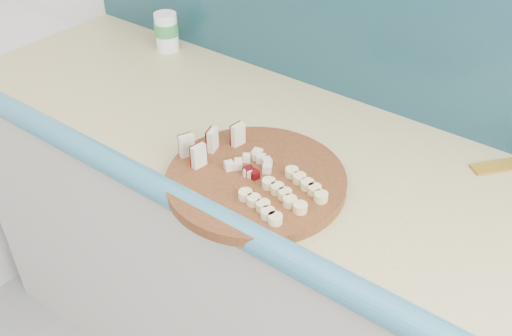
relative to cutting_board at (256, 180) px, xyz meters
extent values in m
cube|color=beige|center=(0.11, 0.17, -0.48)|extent=(2.20, 0.60, 0.88)
cube|color=#D6BB7D|center=(0.11, 0.17, -0.03)|extent=(2.20, 0.60, 0.03)
cube|color=teal|center=(0.11, -0.13, -0.03)|extent=(2.20, 0.06, 0.03)
cube|color=teal|center=(0.11, 0.45, 0.24)|extent=(2.20, 0.02, 0.50)
cylinder|color=#44220E|center=(0.00, 0.00, 0.00)|extent=(0.47, 0.47, 0.02)
cube|color=beige|center=(-0.16, -0.03, 0.04)|extent=(0.02, 0.03, 0.05)
cube|color=#440408|center=(-0.17, -0.03, 0.04)|extent=(0.01, 0.03, 0.05)
cube|color=beige|center=(-0.13, 0.02, 0.04)|extent=(0.02, 0.03, 0.05)
cube|color=#440408|center=(-0.14, 0.02, 0.04)|extent=(0.01, 0.03, 0.05)
cube|color=beige|center=(-0.10, 0.07, 0.04)|extent=(0.02, 0.03, 0.05)
cube|color=#440408|center=(-0.11, 0.07, 0.04)|extent=(0.01, 0.03, 0.05)
cube|color=beige|center=(-0.12, -0.05, 0.04)|extent=(0.02, 0.03, 0.05)
cube|color=#440408|center=(-0.13, -0.04, 0.04)|extent=(0.01, 0.03, 0.05)
cube|color=beige|center=(-0.01, 0.00, 0.02)|extent=(0.02, 0.02, 0.02)
cube|color=beige|center=(-0.01, 0.01, 0.02)|extent=(0.02, 0.02, 0.02)
cube|color=#440408|center=(-0.01, 0.02, 0.02)|extent=(0.02, 0.02, 0.02)
cube|color=beige|center=(-0.02, 0.02, 0.02)|extent=(0.02, 0.02, 0.02)
cube|color=beige|center=(-0.03, 0.02, 0.02)|extent=(0.02, 0.02, 0.02)
cube|color=beige|center=(-0.04, 0.02, 0.02)|extent=(0.02, 0.02, 0.02)
cube|color=beige|center=(-0.03, 0.01, 0.02)|extent=(0.02, 0.02, 0.02)
cube|color=beige|center=(-0.04, 0.00, 0.02)|extent=(0.02, 0.02, 0.02)
cube|color=#440408|center=(-0.04, -0.01, 0.02)|extent=(0.02, 0.02, 0.02)
cube|color=beige|center=(-0.03, -0.01, 0.02)|extent=(0.02, 0.02, 0.02)
cube|color=beige|center=(-0.02, -0.01, 0.02)|extent=(0.02, 0.02, 0.02)
cube|color=beige|center=(-0.02, 0.00, 0.02)|extent=(0.02, 0.02, 0.02)
cylinder|color=beige|center=(0.03, -0.07, 0.02)|extent=(0.03, 0.03, 0.02)
cylinder|color=beige|center=(0.05, -0.07, 0.02)|extent=(0.03, 0.03, 0.02)
cylinder|color=beige|center=(0.07, -0.08, 0.02)|extent=(0.03, 0.03, 0.02)
cylinder|color=beige|center=(0.10, -0.09, 0.02)|extent=(0.03, 0.03, 0.02)
cylinder|color=beige|center=(0.12, -0.09, 0.02)|extent=(0.03, 0.03, 0.02)
cylinder|color=beige|center=(0.05, -0.01, 0.02)|extent=(0.03, 0.03, 0.02)
cylinder|color=beige|center=(0.07, -0.02, 0.02)|extent=(0.03, 0.03, 0.02)
cylinder|color=beige|center=(0.09, -0.03, 0.02)|extent=(0.03, 0.03, 0.02)
cylinder|color=beige|center=(0.11, -0.03, 0.02)|extent=(0.03, 0.03, 0.02)
cylinder|color=beige|center=(0.13, -0.04, 0.02)|extent=(0.03, 0.03, 0.02)
cylinder|color=beige|center=(0.06, 0.04, 0.02)|extent=(0.03, 0.03, 0.02)
cylinder|color=beige|center=(0.08, 0.04, 0.02)|extent=(0.03, 0.03, 0.02)
cylinder|color=beige|center=(0.11, 0.03, 0.02)|extent=(0.03, 0.03, 0.02)
cylinder|color=beige|center=(0.13, 0.02, 0.02)|extent=(0.03, 0.03, 0.02)
cylinder|color=beige|center=(0.15, 0.02, 0.02)|extent=(0.03, 0.03, 0.02)
cylinder|color=white|center=(-0.62, 0.37, 0.05)|extent=(0.07, 0.07, 0.11)
cylinder|color=green|center=(-0.62, 0.37, 0.06)|extent=(0.07, 0.07, 0.04)
cube|color=#BA8E23|center=(0.41, 0.39, -0.01)|extent=(0.14, 0.16, 0.01)
camera|label=1|loc=(0.57, -0.75, 0.74)|focal=40.00mm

